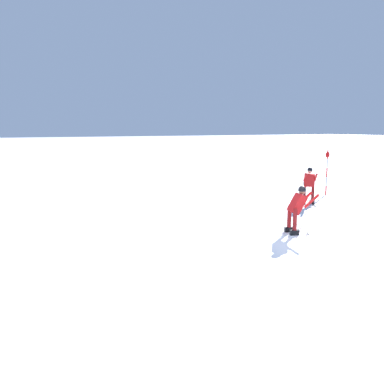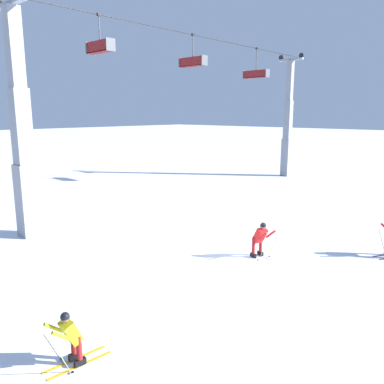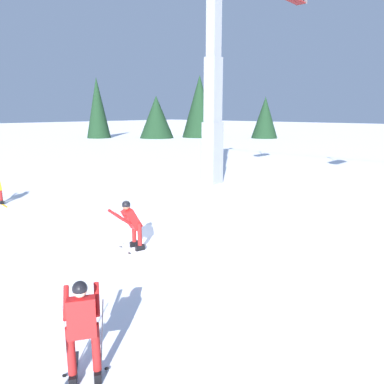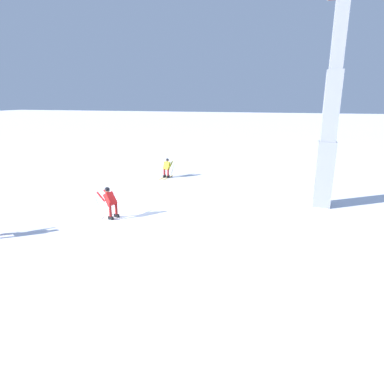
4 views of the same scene
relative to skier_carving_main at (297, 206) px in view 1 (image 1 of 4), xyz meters
The scene contains 4 objects.
ground_plane 1.60m from the skier_carving_main, 144.79° to the left, with size 260.00×260.00×0.00m, color white.
skier_carving_main is the anchor object (origin of this frame).
trail_marker_pole 8.26m from the skier_carving_main, 50.62° to the right, with size 0.07×0.28×2.27m.
skier_distant_uphill 5.53m from the skier_carving_main, 46.02° to the right, with size 1.56×1.24×1.65m.
Camera 1 is at (-8.97, 8.03, 3.40)m, focal length 38.71 mm.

